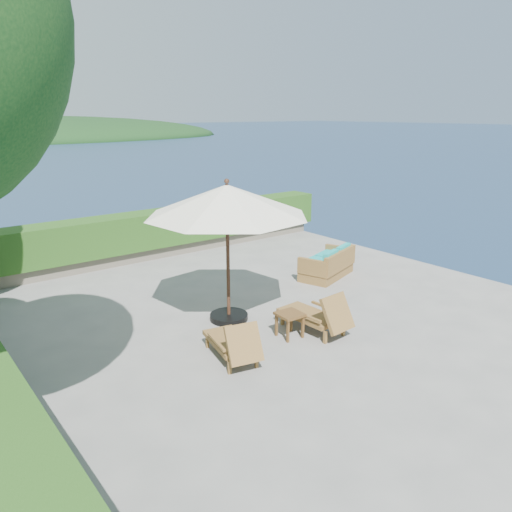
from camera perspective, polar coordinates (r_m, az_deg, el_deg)
ground at (r=10.49m, az=1.41°, el=-7.01°), size 12.00×12.00×0.00m
foundation at (r=11.20m, az=1.35°, el=-14.34°), size 12.00×12.00×3.00m
ocean at (r=12.00m, az=1.30°, el=-20.32°), size 600.00×600.00×0.00m
offshore_island at (r=150.87m, az=-26.61°, el=11.78°), size 126.00×57.60×12.60m
planter_wall_far at (r=14.95m, az=-12.32°, el=0.45°), size 12.00×0.60×0.36m
hedge_far at (r=14.79m, az=-12.47°, el=2.95°), size 12.40×0.90×1.00m
patio_umbrella at (r=9.69m, az=-3.33°, el=6.19°), size 3.99×3.99×2.91m
lounge_left at (r=8.65m, az=-2.58°, el=-9.83°), size 0.87×1.50×0.81m
lounge_right at (r=9.75m, az=7.09°, el=-6.69°), size 0.74×1.55×0.87m
side_table at (r=9.50m, az=3.87°, el=-7.00°), size 0.48×0.48×0.49m
wicker_loveseat at (r=13.02m, az=8.27°, el=-1.07°), size 1.82×1.31×0.81m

